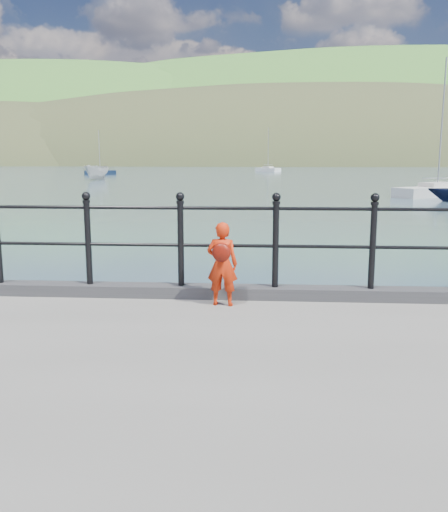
# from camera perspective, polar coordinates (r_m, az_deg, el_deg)

# --- Properties ---
(ground) EXTENTS (600.00, 600.00, 0.00)m
(ground) POSITION_cam_1_polar(r_m,az_deg,el_deg) (7.43, 0.47, -11.56)
(ground) COLOR #2D4251
(ground) RESTS_ON ground
(kerb) EXTENTS (60.00, 0.30, 0.15)m
(kerb) POSITION_cam_1_polar(r_m,az_deg,el_deg) (6.96, 0.41, -3.78)
(kerb) COLOR #28282B
(kerb) RESTS_ON quay
(railing) EXTENTS (18.11, 0.11, 1.20)m
(railing) POSITION_cam_1_polar(r_m,az_deg,el_deg) (6.81, 0.41, 2.34)
(railing) COLOR black
(railing) RESTS_ON kerb
(far_shore) EXTENTS (830.00, 200.00, 156.00)m
(far_shore) POSITION_cam_1_polar(r_m,az_deg,el_deg) (250.49, 12.65, 4.32)
(far_shore) COLOR #333A21
(far_shore) RESTS_ON ground
(child) EXTENTS (0.40, 0.33, 1.02)m
(child) POSITION_cam_1_polar(r_m,az_deg,el_deg) (6.50, -0.19, -0.78)
(child) COLOR red
(child) RESTS_ON quay
(launch_white) EXTENTS (2.64, 5.04, 1.85)m
(launch_white) POSITION_cam_1_polar(r_m,az_deg,el_deg) (68.13, -13.23, 8.55)
(launch_white) COLOR silver
(launch_white) RESTS_ON ground
(sailboat_left) EXTENTS (5.07, 3.22, 7.09)m
(sailboat_left) POSITION_cam_1_polar(r_m,az_deg,el_deg) (88.65, -12.90, 8.55)
(sailboat_left) COLOR black
(sailboat_left) RESTS_ON ground
(sailboat_deep) EXTENTS (4.97, 5.40, 8.44)m
(sailboat_deep) POSITION_cam_1_polar(r_m,az_deg,el_deg) (105.61, 4.64, 9.03)
(sailboat_deep) COLOR white
(sailboat_deep) RESTS_ON ground
(sailboat_near) EXTENTS (7.02, 5.63, 9.68)m
(sailboat_near) POSITION_cam_1_polar(r_m,az_deg,el_deg) (41.67, 21.52, 6.31)
(sailboat_near) COLOR beige
(sailboat_near) RESTS_ON ground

